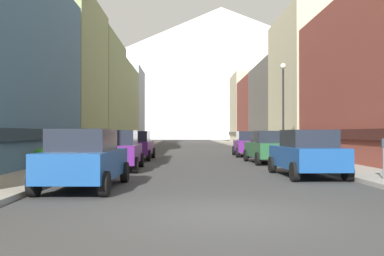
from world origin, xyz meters
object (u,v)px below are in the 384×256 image
at_px(car_right_0, 307,153).
at_px(car_right_1, 268,147).
at_px(car_left_0, 85,159).
at_px(parking_meter_near, 384,153).
at_px(car_left_1, 118,150).
at_px(potted_plant_1, 309,149).
at_px(car_right_2, 249,144).
at_px(car_left_2, 136,145).
at_px(streetlamp_right, 283,96).
at_px(potted_plant_0, 40,158).

height_order(car_right_0, car_right_1, same).
height_order(car_left_0, parking_meter_near, car_left_0).
relative_size(car_left_1, car_right_1, 1.00).
bearing_deg(car_left_1, potted_plant_1, 34.43).
relative_size(car_right_1, car_right_2, 1.00).
xyz_separation_m(car_right_0, potted_plant_1, (3.20, 10.54, -0.24)).
height_order(car_left_2, car_right_2, same).
height_order(car_left_2, streetlamp_right, streetlamp_right).
distance_m(car_left_2, car_right_1, 8.30).
height_order(car_left_0, streetlamp_right, streetlamp_right).
bearing_deg(car_left_0, potted_plant_0, 119.51).
height_order(parking_meter_near, streetlamp_right, streetlamp_right).
xyz_separation_m(car_left_0, parking_meter_near, (9.55, 1.22, 0.11)).
distance_m(car_left_2, potted_plant_1, 10.80).
distance_m(car_left_1, car_right_0, 8.22).
bearing_deg(car_left_2, parking_meter_near, -53.14).
height_order(car_left_1, streetlamp_right, streetlamp_right).
height_order(car_right_2, parking_meter_near, car_right_2).
bearing_deg(car_right_0, car_left_0, -156.34).
relative_size(car_right_2, streetlamp_right, 0.76).
distance_m(car_right_1, parking_meter_near, 9.60).
height_order(car_left_1, parking_meter_near, car_left_1).
bearing_deg(potted_plant_0, car_right_1, 24.71).
distance_m(car_left_1, car_right_1, 8.66).
xyz_separation_m(car_left_1, potted_plant_1, (10.80, 7.40, -0.24)).
relative_size(car_left_0, car_left_1, 1.00).
bearing_deg(parking_meter_near, streetlamp_right, 91.83).
relative_size(car_left_0, car_left_2, 1.00).
distance_m(car_left_1, parking_meter_near, 10.90).
xyz_separation_m(potted_plant_0, streetlamp_right, (12.35, 8.06, 3.39)).
bearing_deg(car_right_0, streetlamp_right, 81.52).
bearing_deg(car_right_1, parking_meter_near, -78.29).
relative_size(car_left_0, potted_plant_0, 5.18).
xyz_separation_m(car_left_0, car_left_1, (0.00, 6.47, 0.00)).
relative_size(car_right_0, car_right_1, 1.00).
relative_size(parking_meter_near, streetlamp_right, 0.23).
bearing_deg(potted_plant_1, car_left_2, 179.54).
xyz_separation_m(car_left_1, car_right_0, (7.60, -3.14, 0.00)).
distance_m(car_right_1, potted_plant_1, 4.57).
bearing_deg(car_left_1, car_right_2, 55.98).
bearing_deg(car_right_0, car_left_1, 157.55).
height_order(car_right_1, potted_plant_0, car_right_1).
bearing_deg(car_left_1, streetlamp_right, 38.36).
bearing_deg(car_right_1, car_left_2, 156.29).
height_order(car_left_1, potted_plant_0, car_left_1).
distance_m(car_right_0, car_right_2, 14.39).
bearing_deg(streetlamp_right, car_right_0, -98.48).
bearing_deg(car_right_2, car_right_1, -89.96).
xyz_separation_m(car_right_1, car_right_2, (-0.00, 7.10, 0.00)).
relative_size(parking_meter_near, potted_plant_0, 1.55).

